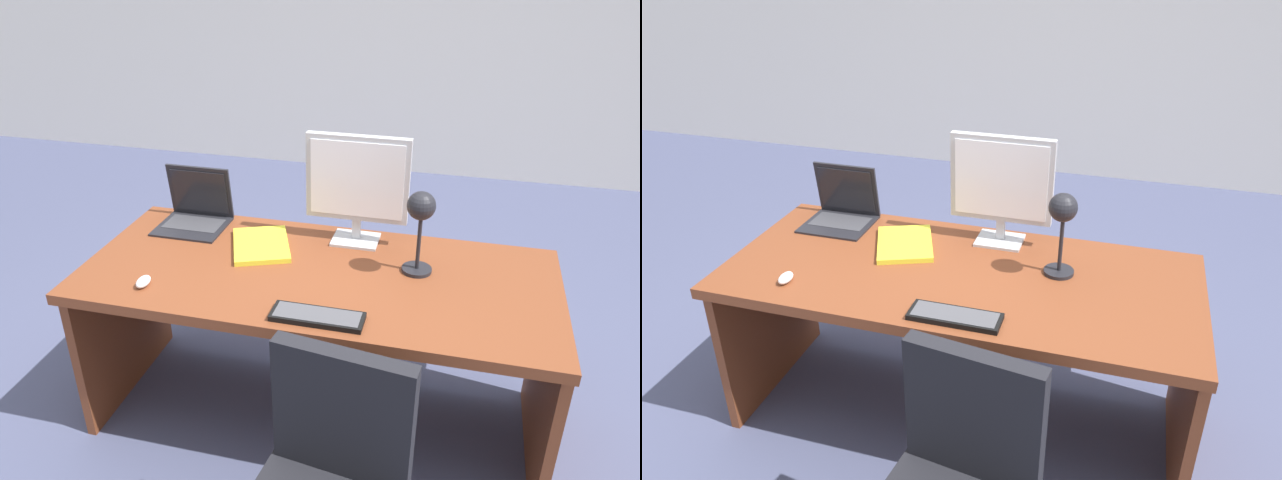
{
  "view_description": "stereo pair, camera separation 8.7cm",
  "coord_description": "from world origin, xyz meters",
  "views": [
    {
      "loc": [
        0.52,
        -2.03,
        1.98
      ],
      "look_at": [
        0.0,
        0.04,
        0.87
      ],
      "focal_mm": 34.1,
      "sensor_mm": 36.0,
      "label": 1
    },
    {
      "loc": [
        0.61,
        -2.01,
        1.98
      ],
      "look_at": [
        0.0,
        0.04,
        0.87
      ],
      "focal_mm": 34.1,
      "sensor_mm": 36.0,
      "label": 2
    }
  ],
  "objects": [
    {
      "name": "ground",
      "position": [
        0.0,
        1.5,
        0.0
      ],
      "size": [
        12.0,
        12.0,
        0.0
      ],
      "primitive_type": "plane",
      "color": "#474C6B"
    },
    {
      "name": "back_wall",
      "position": [
        0.0,
        3.24,
        1.4
      ],
      "size": [
        10.0,
        0.1,
        2.8
      ],
      "primitive_type": "cube",
      "color": "silver",
      "rests_on": "ground"
    },
    {
      "name": "desk",
      "position": [
        0.0,
        0.05,
        0.56
      ],
      "size": [
        1.89,
        0.84,
        0.75
      ],
      "color": "brown",
      "rests_on": "ground"
    },
    {
      "name": "monitor",
      "position": [
        0.1,
        0.3,
        1.02
      ],
      "size": [
        0.44,
        0.16,
        0.48
      ],
      "color": "#B7BABF",
      "rests_on": "desk"
    },
    {
      "name": "laptop",
      "position": [
        -0.66,
        0.31,
        0.83
      ],
      "size": [
        0.3,
        0.27,
        0.26
      ],
      "color": "black",
      "rests_on": "desk"
    },
    {
      "name": "keyboard",
      "position": [
        0.08,
        -0.32,
        0.76
      ],
      "size": [
        0.33,
        0.11,
        0.02
      ],
      "color": "black",
      "rests_on": "desk"
    },
    {
      "name": "mouse",
      "position": [
        -0.62,
        -0.27,
        0.77
      ],
      "size": [
        0.05,
        0.08,
        0.04
      ],
      "color": "silver",
      "rests_on": "desk"
    },
    {
      "name": "desk_lamp",
      "position": [
        0.38,
        0.07,
        1.0
      ],
      "size": [
        0.12,
        0.14,
        0.35
      ],
      "color": "black",
      "rests_on": "desk"
    },
    {
      "name": "book",
      "position": [
        -0.29,
        0.14,
        0.76
      ],
      "size": [
        0.33,
        0.38,
        0.02
      ],
      "color": "yellow",
      "rests_on": "desk"
    }
  ]
}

